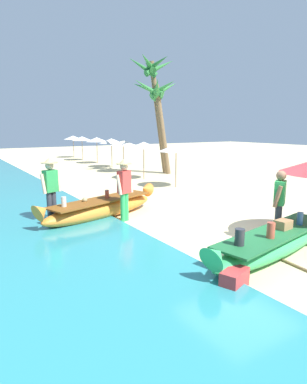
{
  "coord_description": "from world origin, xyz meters",
  "views": [
    {
      "loc": [
        -6.09,
        -5.55,
        2.64
      ],
      "look_at": [
        -1.31,
        1.99,
        0.9
      ],
      "focal_mm": 31.2,
      "sensor_mm": 36.0,
      "label": 1
    }
  ],
  "objects": [
    {
      "name": "parasol_row_5",
      "position": [
        3.49,
        20.21,
        1.75
      ],
      "size": [
        1.6,
        1.6,
        1.91
      ],
      "color": "#8E6B47",
      "rests_on": "ground"
    },
    {
      "name": "boat_orange_midground",
      "position": [
        -2.29,
        3.27,
        0.32
      ],
      "size": [
        4.25,
        1.95,
        0.87
      ],
      "color": "orange",
      "rests_on": "ground"
    },
    {
      "name": "cooler_box",
      "position": [
        -2.2,
        -1.92,
        0.16
      ],
      "size": [
        0.62,
        0.46,
        0.32
      ],
      "primitive_type": "cube",
      "rotation": [
        0.0,
        0.0,
        0.33
      ],
      "color": "#C63838",
      "rests_on": "ground"
    },
    {
      "name": "palm_tree_leaning_seaward",
      "position": [
        4.14,
        10.56,
        5.06
      ],
      "size": [
        2.74,
        2.44,
        6.49
      ],
      "color": "brown",
      "rests_on": "ground"
    },
    {
      "name": "person_vendor_hatted",
      "position": [
        -1.85,
        2.68,
        1.02
      ],
      "size": [
        0.59,
        0.44,
        1.77
      ],
      "color": "green",
      "rests_on": "ground"
    },
    {
      "name": "parasol_row_0",
      "position": [
        2.62,
        6.33,
        1.75
      ],
      "size": [
        1.6,
        1.6,
        1.91
      ],
      "color": "#8E6B47",
      "rests_on": "ground"
    },
    {
      "name": "parasol_row_4",
      "position": [
        3.59,
        17.44,
        1.75
      ],
      "size": [
        1.6,
        1.6,
        1.91
      ],
      "color": "#8E6B47",
      "rests_on": "ground"
    },
    {
      "name": "person_tourist_customer",
      "position": [
        0.28,
        -0.84,
        0.95
      ],
      "size": [
        0.57,
        0.45,
        1.68
      ],
      "color": "#333842",
      "rests_on": "ground"
    },
    {
      "name": "palm_tree_tall_inland",
      "position": [
        4.09,
        10.14,
        4.18
      ],
      "size": [
        2.75,
        2.59,
        5.23
      ],
      "color": "brown",
      "rests_on": "ground"
    },
    {
      "name": "person_vendor_assistant",
      "position": [
        -3.68,
        3.45,
        1.07
      ],
      "size": [
        0.58,
        0.44,
        1.84
      ],
      "color": "#333842",
      "rests_on": "ground"
    },
    {
      "name": "parasol_row_6",
      "position": [
        3.74,
        23.03,
        1.75
      ],
      "size": [
        1.6,
        1.6,
        1.91
      ],
      "color": "#8E6B47",
      "rests_on": "ground"
    },
    {
      "name": "parasol_row_1",
      "position": [
        2.61,
        9.1,
        1.75
      ],
      "size": [
        1.6,
        1.6,
        1.91
      ],
      "color": "#8E6B47",
      "rests_on": "ground"
    },
    {
      "name": "ground_plane",
      "position": [
        0.0,
        0.0,
        0.0
      ],
      "size": [
        80.0,
        80.0,
        0.0
      ],
      "primitive_type": "plane",
      "color": "beige"
    },
    {
      "name": "boat_green_foreground",
      "position": [
        -0.34,
        -1.3,
        0.29
      ],
      "size": [
        4.64,
        1.56,
        0.82
      ],
      "color": "#38B760",
      "rests_on": "ground"
    },
    {
      "name": "parasol_row_3",
      "position": [
        3.44,
        14.64,
        1.75
      ],
      "size": [
        1.6,
        1.6,
        1.91
      ],
      "color": "#8E6B47",
      "rests_on": "ground"
    },
    {
      "name": "parasol_row_2",
      "position": [
        2.97,
        12.04,
        1.75
      ],
      "size": [
        1.6,
        1.6,
        1.91
      ],
      "color": "#8E6B47",
      "rests_on": "ground"
    }
  ]
}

